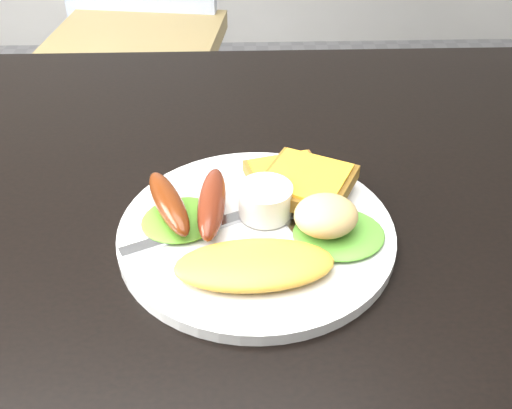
% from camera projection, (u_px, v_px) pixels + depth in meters
% --- Properties ---
extents(dining_table, '(1.20, 0.80, 0.04)m').
position_uv_depth(dining_table, '(165.00, 230.00, 0.61)').
color(dining_table, black).
rests_on(dining_table, ground).
extents(dining_chair, '(0.52, 0.52, 0.05)m').
position_uv_depth(dining_chair, '(134.00, 46.00, 1.68)').
color(dining_chair, '#A48951').
rests_on(dining_chair, ground).
extents(plate, '(0.26, 0.26, 0.01)m').
position_uv_depth(plate, '(256.00, 232.00, 0.57)').
color(plate, white).
rests_on(plate, dining_table).
extents(lettuce_left, '(0.10, 0.09, 0.01)m').
position_uv_depth(lettuce_left, '(181.00, 219.00, 0.57)').
color(lettuce_left, '#4D851D').
rests_on(lettuce_left, plate).
extents(lettuce_right, '(0.09, 0.08, 0.01)m').
position_uv_depth(lettuce_right, '(339.00, 234.00, 0.55)').
color(lettuce_right, '#599632').
rests_on(lettuce_right, plate).
extents(omelette, '(0.14, 0.07, 0.02)m').
position_uv_depth(omelette, '(254.00, 265.00, 0.51)').
color(omelette, gold).
rests_on(omelette, plate).
extents(sausage_a, '(0.06, 0.11, 0.03)m').
position_uv_depth(sausage_a, '(169.00, 203.00, 0.56)').
color(sausage_a, '#5F2D16').
rests_on(sausage_a, lettuce_left).
extents(sausage_b, '(0.03, 0.11, 0.03)m').
position_uv_depth(sausage_b, '(212.00, 203.00, 0.56)').
color(sausage_b, '#631C0F').
rests_on(sausage_b, lettuce_left).
extents(ramekin, '(0.07, 0.07, 0.03)m').
position_uv_depth(ramekin, '(265.00, 200.00, 0.57)').
color(ramekin, white).
rests_on(ramekin, plate).
extents(toast_a, '(0.09, 0.09, 0.01)m').
position_uv_depth(toast_a, '(287.00, 179.00, 0.62)').
color(toast_a, '#914F19').
rests_on(toast_a, plate).
extents(toast_b, '(0.11, 0.11, 0.01)m').
position_uv_depth(toast_b, '(307.00, 183.00, 0.59)').
color(toast_b, olive).
rests_on(toast_b, toast_a).
extents(potato_salad, '(0.07, 0.07, 0.03)m').
position_uv_depth(potato_salad, '(326.00, 216.00, 0.54)').
color(potato_salad, beige).
rests_on(potato_salad, lettuce_right).
extents(fork, '(0.15, 0.08, 0.00)m').
position_uv_depth(fork, '(203.00, 228.00, 0.56)').
color(fork, '#ADAFB7').
rests_on(fork, plate).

